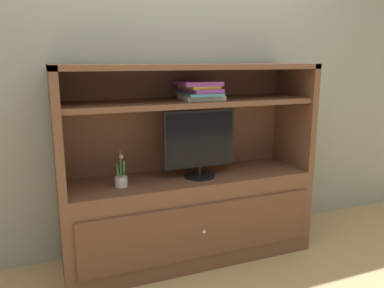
# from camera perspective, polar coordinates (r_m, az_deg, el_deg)

# --- Properties ---
(ground_plane) EXTENTS (8.00, 8.00, 0.00)m
(ground_plane) POSITION_cam_1_polar(r_m,az_deg,el_deg) (2.72, 2.90, -20.14)
(ground_plane) COLOR tan
(painted_rear_wall) EXTENTS (6.00, 0.10, 2.80)m
(painted_rear_wall) POSITION_cam_1_polar(r_m,az_deg,el_deg) (2.99, -2.89, 11.18)
(painted_rear_wall) COLOR gray
(painted_rear_wall) RESTS_ON ground_plane
(media_console) EXTENTS (1.83, 0.54, 1.44)m
(media_console) POSITION_cam_1_polar(r_m,az_deg,el_deg) (2.85, -0.41, -8.01)
(media_console) COLOR brown
(media_console) RESTS_ON ground_plane
(tv_monitor) EXTENTS (0.53, 0.23, 0.49)m
(tv_monitor) POSITION_cam_1_polar(r_m,az_deg,el_deg) (2.71, 1.16, 0.23)
(tv_monitor) COLOR black
(tv_monitor) RESTS_ON media_console
(potted_plant) EXTENTS (0.08, 0.10, 0.25)m
(potted_plant) POSITION_cam_1_polar(r_m,az_deg,el_deg) (2.59, -10.56, -5.31)
(potted_plant) COLOR beige
(potted_plant) RESTS_ON media_console
(magazine_stack) EXTENTS (0.30, 0.35, 0.13)m
(magazine_stack) POSITION_cam_1_polar(r_m,az_deg,el_deg) (2.70, 1.11, 8.07)
(magazine_stack) COLOR silver
(magazine_stack) RESTS_ON media_console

